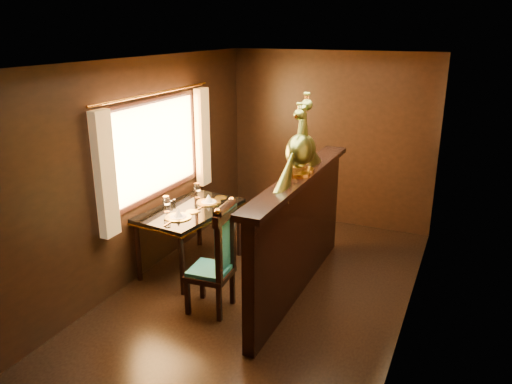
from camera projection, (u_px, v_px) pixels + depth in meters
ground at (260, 297)px, 5.45m from camera, size 5.00×5.00×0.00m
room_shell at (253, 155)px, 4.99m from camera, size 3.04×5.04×2.52m
partition at (299, 232)px, 5.36m from camera, size 0.26×2.70×1.36m
dining_table at (190, 214)px, 5.92m from camera, size 0.93×1.37×0.96m
chair_left at (219, 256)px, 4.99m from camera, size 0.46×0.48×1.20m
chair_right at (292, 215)px, 5.95m from camera, size 0.49×0.51×1.28m
peacock_left at (299, 136)px, 4.95m from camera, size 0.26×0.69×0.83m
peacock_right at (305, 137)px, 5.10m from camera, size 0.24×0.63×0.75m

